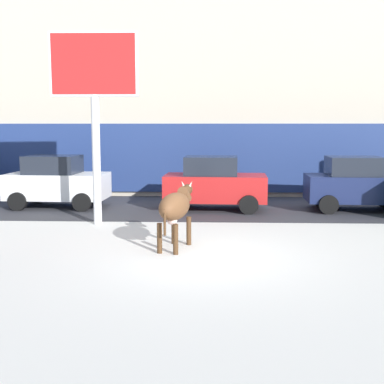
{
  "coord_description": "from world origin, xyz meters",
  "views": [
    {
      "loc": [
        0.19,
        -10.54,
        2.89
      ],
      "look_at": [
        -0.33,
        2.95,
        1.1
      ],
      "focal_mm": 46.44,
      "sensor_mm": 36.0,
      "label": 1
    }
  ],
  "objects_px": {
    "billboard": "(94,76)",
    "pedestrian_near_billboard": "(301,175)",
    "car_navy_hatchback": "(357,184)",
    "car_red_hatchback": "(214,183)",
    "car_white_hatchback": "(57,182)",
    "cow_brown": "(176,207)"
  },
  "relations": [
    {
      "from": "pedestrian_near_billboard",
      "to": "billboard",
      "type": "bearing_deg",
      "value": -138.65
    },
    {
      "from": "car_white_hatchback",
      "to": "pedestrian_near_billboard",
      "type": "height_order",
      "value": "car_white_hatchback"
    },
    {
      "from": "cow_brown",
      "to": "pedestrian_near_billboard",
      "type": "xyz_separation_m",
      "value": [
        4.57,
        9.08,
        -0.11
      ]
    },
    {
      "from": "cow_brown",
      "to": "car_red_hatchback",
      "type": "xyz_separation_m",
      "value": [
        0.95,
        5.59,
        -0.07
      ]
    },
    {
      "from": "car_navy_hatchback",
      "to": "pedestrian_near_billboard",
      "type": "xyz_separation_m",
      "value": [
        -1.29,
        3.47,
        -0.05
      ]
    },
    {
      "from": "pedestrian_near_billboard",
      "to": "car_white_hatchback",
      "type": "bearing_deg",
      "value": -161.07
    },
    {
      "from": "billboard",
      "to": "pedestrian_near_billboard",
      "type": "xyz_separation_m",
      "value": [
        7.1,
        6.25,
        -3.43
      ]
    },
    {
      "from": "cow_brown",
      "to": "car_white_hatchback",
      "type": "distance_m",
      "value": 7.55
    },
    {
      "from": "car_white_hatchback",
      "to": "car_navy_hatchback",
      "type": "relative_size",
      "value": 1.0
    },
    {
      "from": "car_red_hatchback",
      "to": "pedestrian_near_billboard",
      "type": "distance_m",
      "value": 5.04
    },
    {
      "from": "cow_brown",
      "to": "pedestrian_near_billboard",
      "type": "distance_m",
      "value": 10.17
    },
    {
      "from": "cow_brown",
      "to": "car_white_hatchback",
      "type": "xyz_separation_m",
      "value": [
        -4.7,
        5.91,
        -0.07
      ]
    },
    {
      "from": "car_navy_hatchback",
      "to": "car_white_hatchback",
      "type": "bearing_deg",
      "value": 178.44
    },
    {
      "from": "car_navy_hatchback",
      "to": "pedestrian_near_billboard",
      "type": "bearing_deg",
      "value": 110.43
    },
    {
      "from": "billboard",
      "to": "car_white_hatchback",
      "type": "xyz_separation_m",
      "value": [
        -2.17,
        3.07,
        -3.39
      ]
    },
    {
      "from": "cow_brown",
      "to": "billboard",
      "type": "height_order",
      "value": "billboard"
    },
    {
      "from": "cow_brown",
      "to": "car_navy_hatchback",
      "type": "height_order",
      "value": "car_navy_hatchback"
    },
    {
      "from": "car_red_hatchback",
      "to": "pedestrian_near_billboard",
      "type": "xyz_separation_m",
      "value": [
        3.62,
        3.5,
        -0.05
      ]
    },
    {
      "from": "billboard",
      "to": "car_navy_hatchback",
      "type": "relative_size",
      "value": 1.56
    },
    {
      "from": "cow_brown",
      "to": "car_navy_hatchback",
      "type": "relative_size",
      "value": 0.54
    },
    {
      "from": "car_white_hatchback",
      "to": "car_navy_hatchback",
      "type": "bearing_deg",
      "value": -1.56
    },
    {
      "from": "cow_brown",
      "to": "pedestrian_near_billboard",
      "type": "height_order",
      "value": "pedestrian_near_billboard"
    }
  ]
}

